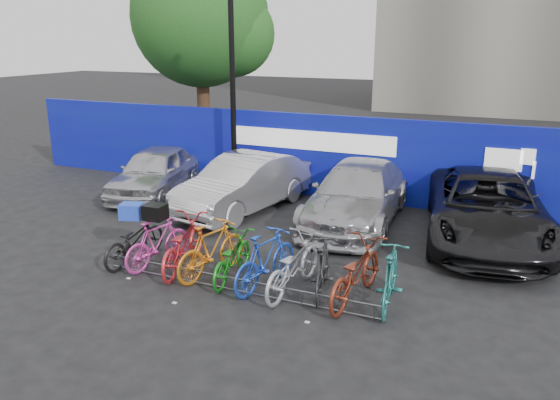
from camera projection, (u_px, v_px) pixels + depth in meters
The scene contains 21 objects.
ground at pixel (250, 280), 10.58m from camera, with size 100.00×100.00×0.00m, color black.
hoarding at pixel (344, 158), 15.49m from camera, with size 22.00×0.18×2.40m.
tree at pixel (206, 21), 20.53m from camera, with size 5.40×5.20×7.80m.
lamppost at pixel (233, 82), 15.59m from camera, with size 0.25×0.50×6.11m.
bike_rack at pixel (235, 284), 10.01m from camera, with size 5.60×0.03×0.30m.
car_0 at pixel (155, 171), 16.05m from camera, with size 1.67×4.14×1.41m, color #B3B4B9.
car_1 at pixel (244, 184), 14.61m from camera, with size 1.56×4.48×1.48m, color #BCBBC0.
car_2 at pixel (357, 194), 13.66m from camera, with size 2.05×5.04×1.46m, color #A6A6AB.
car_3 at pixel (487, 208), 12.44m from camera, with size 2.56×5.55×1.54m, color black.
bike_0 at pixel (134, 240), 11.31m from camera, with size 0.63×1.80×0.95m, color black.
bike_1 at pixel (157, 243), 11.08m from camera, with size 0.48×1.68×1.01m, color #D53BA2.
bike_2 at pixel (183, 244), 10.91m from camera, with size 0.71×2.05×1.08m, color red.
bike_3 at pixel (212, 249), 10.61m from camera, with size 0.52×1.84×1.11m, color orange.
bike_4 at pixel (232, 257), 10.48m from camera, with size 0.60×1.73×0.91m, color #157F17.
bike_5 at pixel (266, 260), 10.10m from camera, with size 0.52×1.86×1.12m, color #1D44B7.
bike_6 at pixel (293, 266), 9.95m from camera, with size 0.69×1.97×1.04m, color #A5A6AD.
bike_7 at pixel (323, 268), 9.85m from camera, with size 0.48×1.69×1.01m, color #27282A.
bike_8 at pixel (355, 272), 9.61m from camera, with size 0.72×2.06×1.08m, color maroon.
bike_9 at pixel (390, 278), 9.39m from camera, with size 0.50×1.78×1.07m, color #206D66.
cargo_crate at pixel (132, 211), 11.13m from camera, with size 0.45×0.34×0.32m, color blue.
cargo_topcase at pixel (155, 212), 10.89m from camera, with size 0.42×0.37×0.31m, color black.
Camera 1 is at (4.39, -8.65, 4.54)m, focal length 35.00 mm.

